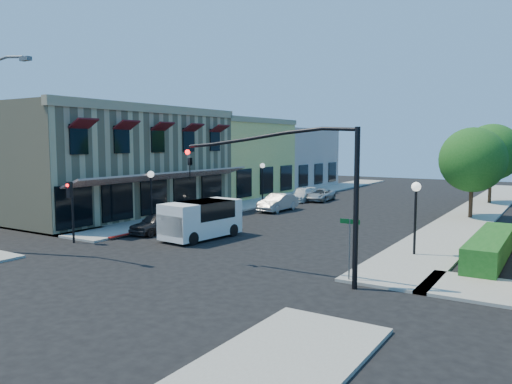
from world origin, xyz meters
The scene contains 22 objects.
ground centered at (0.00, 0.00, 0.00)m, with size 120.00×120.00×0.00m, color black.
sidewalk_left centered at (-8.75, 27.00, 0.06)m, with size 3.50×50.00×0.12m, color gray.
sidewalk_right centered at (8.75, 27.00, 0.06)m, with size 3.50×50.00×0.12m, color gray.
curb_red_strip centered at (-6.90, 8.00, 0.00)m, with size 0.25×10.00×0.06m, color maroon.
corner_brick_building centered at (-15.45, 11.00, 4.01)m, with size 11.77×18.20×8.10m.
yellow_stucco_building centered at (-15.50, 26.00, 3.80)m, with size 10.00×12.00×7.60m, color #CDBA5C.
pink_stucco_building centered at (-15.50, 38.00, 3.50)m, with size 10.00×12.00×7.00m, color #C3A193.
hedge centered at (11.70, 9.00, 0.00)m, with size 1.40×8.00×1.10m, color #164F17.
street_tree_a centered at (8.80, 22.00, 4.19)m, with size 4.56×4.56×6.48m.
street_tree_b centered at (8.80, 32.00, 4.54)m, with size 4.94×4.94×7.02m.
signal_mast_arm centered at (5.86, 1.50, 4.09)m, with size 8.01×0.39×6.00m.
secondary_signal centered at (-8.00, 1.41, 2.32)m, with size 0.28×0.42×3.32m.
street_name_sign centered at (7.50, 2.20, 1.70)m, with size 0.80×0.06×2.50m.
lamppost_left_near centered at (-8.50, 8.00, 2.74)m, with size 0.44×0.44×3.57m.
lamppost_left_far centered at (-8.50, 22.00, 2.74)m, with size 0.44×0.44×3.57m.
lamppost_right_near centered at (8.50, 8.00, 2.74)m, with size 0.44×0.44×3.57m.
lamppost_right_far centered at (8.50, 24.00, 2.74)m, with size 0.44×0.44×3.57m.
white_van centered at (-2.90, 6.09, 1.22)m, with size 2.56×4.95×2.11m.
parked_car_a centered at (-6.20, 6.00, 0.61)m, with size 1.44×3.59×1.22m, color black.
parked_car_b centered at (-4.80, 18.26, 0.69)m, with size 1.46×4.18×1.38m, color #A2A5A7.
parked_car_c centered at (-6.20, 25.00, 0.60)m, with size 1.67×4.12×1.19m, color white.
parked_car_d centered at (-4.80, 26.15, 0.56)m, with size 1.87×4.05×1.13m, color #A1A3A6.
Camera 1 is at (14.51, -15.80, 5.45)m, focal length 35.00 mm.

